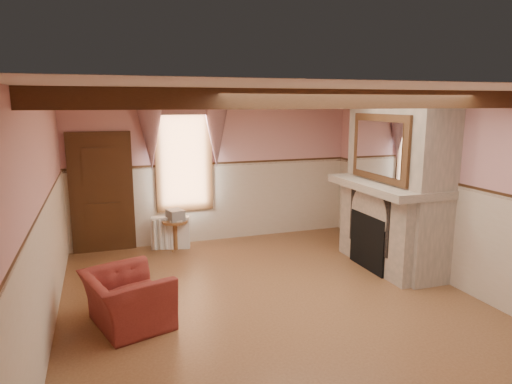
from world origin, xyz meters
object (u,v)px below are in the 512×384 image
object	(u,v)px
side_table	(175,235)
mantel_clock	(361,169)
oil_lamp	(367,168)
bowl	(393,181)
radiator	(171,233)
armchair	(127,299)

from	to	relation	value
side_table	mantel_clock	distance (m)	3.57
mantel_clock	oil_lamp	distance (m)	0.17
side_table	mantel_clock	bearing A→B (deg)	-21.42
side_table	bowl	xyz separation A→B (m)	(3.11, -2.15, 1.19)
radiator	oil_lamp	xyz separation A→B (m)	(3.18, -1.49, 1.26)
radiator	bowl	world-z (taller)	bowl
armchair	side_table	size ratio (longest dim) A/B	1.85
radiator	mantel_clock	distance (m)	3.65
bowl	oil_lamp	distance (m)	0.77
armchair	side_table	world-z (taller)	armchair
mantel_clock	radiator	bearing A→B (deg)	157.51
armchair	mantel_clock	world-z (taller)	mantel_clock
side_table	bowl	distance (m)	3.96
bowl	side_table	bearing A→B (deg)	145.36
side_table	oil_lamp	distance (m)	3.64
radiator	armchair	bearing A→B (deg)	-95.73
armchair	oil_lamp	xyz separation A→B (m)	(4.13, 1.35, 1.23)
armchair	bowl	distance (m)	4.32
radiator	bowl	bearing A→B (deg)	-22.48
mantel_clock	oil_lamp	world-z (taller)	oil_lamp
armchair	mantel_clock	bearing A→B (deg)	-86.85
mantel_clock	oil_lamp	xyz separation A→B (m)	(0.00, -0.17, 0.04)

